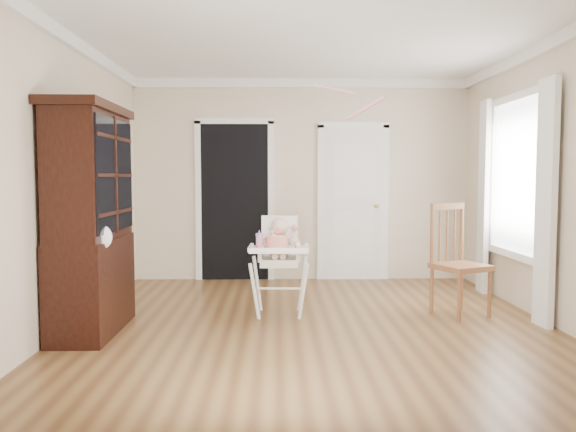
{
  "coord_description": "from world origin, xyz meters",
  "views": [
    {
      "loc": [
        -0.34,
        -5.09,
        1.39
      ],
      "look_at": [
        -0.22,
        0.41,
        1.01
      ],
      "focal_mm": 35.0,
      "sensor_mm": 36.0,
      "label": 1
    }
  ],
  "objects_px": {
    "cake": "(277,242)",
    "dining_chair": "(458,263)",
    "high_chair": "(279,253)",
    "sippy_cup": "(259,240)",
    "china_cabinet": "(91,219)"
  },
  "relations": [
    {
      "from": "china_cabinet",
      "to": "dining_chair",
      "type": "distance_m",
      "value": 3.56
    },
    {
      "from": "cake",
      "to": "china_cabinet",
      "type": "relative_size",
      "value": 0.13
    },
    {
      "from": "cake",
      "to": "china_cabinet",
      "type": "height_order",
      "value": "china_cabinet"
    },
    {
      "from": "high_chair",
      "to": "sippy_cup",
      "type": "relative_size",
      "value": 5.93
    },
    {
      "from": "cake",
      "to": "dining_chair",
      "type": "xyz_separation_m",
      "value": [
        1.83,
        0.24,
        -0.24
      ]
    },
    {
      "from": "high_chair",
      "to": "dining_chair",
      "type": "bearing_deg",
      "value": 0.78
    },
    {
      "from": "high_chair",
      "to": "dining_chair",
      "type": "distance_m",
      "value": 1.81
    },
    {
      "from": "cake",
      "to": "dining_chair",
      "type": "distance_m",
      "value": 1.86
    },
    {
      "from": "sippy_cup",
      "to": "dining_chair",
      "type": "bearing_deg",
      "value": 3.38
    },
    {
      "from": "sippy_cup",
      "to": "china_cabinet",
      "type": "distance_m",
      "value": 1.57
    },
    {
      "from": "cake",
      "to": "china_cabinet",
      "type": "xyz_separation_m",
      "value": [
        -1.65,
        -0.33,
        0.25
      ]
    },
    {
      "from": "high_chair",
      "to": "dining_chair",
      "type": "xyz_separation_m",
      "value": [
        1.81,
        -0.03,
        -0.1
      ]
    },
    {
      "from": "cake",
      "to": "sippy_cup",
      "type": "xyz_separation_m",
      "value": [
        -0.17,
        0.12,
        0.01
      ]
    },
    {
      "from": "high_chair",
      "to": "sippy_cup",
      "type": "height_order",
      "value": "high_chair"
    },
    {
      "from": "dining_chair",
      "to": "cake",
      "type": "bearing_deg",
      "value": 162.64
    }
  ]
}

